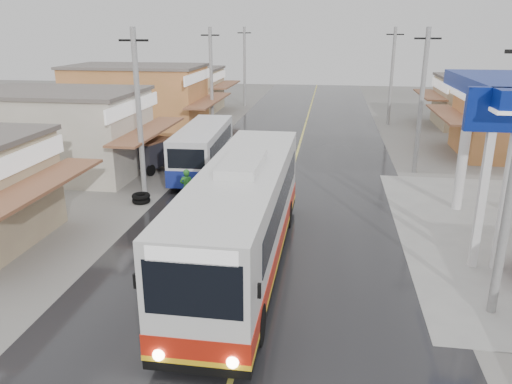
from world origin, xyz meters
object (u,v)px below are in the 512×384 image
tricycle_near (151,153)px  tyre_stack (141,198)px  coach_bus (243,216)px  cyclist (189,198)px  second_bus (203,149)px

tricycle_near → tyre_stack: bearing=-57.1°
coach_bus → cyclist: bearing=124.7°
cyclist → tricycle_near: size_ratio=0.75×
second_bus → coach_bus: bearing=-71.7°
second_bus → tricycle_near: second_bus is taller
coach_bus → second_bus: 11.94m
tricycle_near → tyre_stack: tricycle_near is taller
cyclist → tricycle_near: bearing=119.1°
second_bus → cyclist: bearing=-84.5°
cyclist → tyre_stack: size_ratio=2.38×
second_bus → cyclist: (0.88, -6.22, -0.76)m
tricycle_near → tyre_stack: 5.74m
second_bus → tyre_stack: 5.69m
coach_bus → tricycle_near: 13.58m
cyclist → tyre_stack: 2.82m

